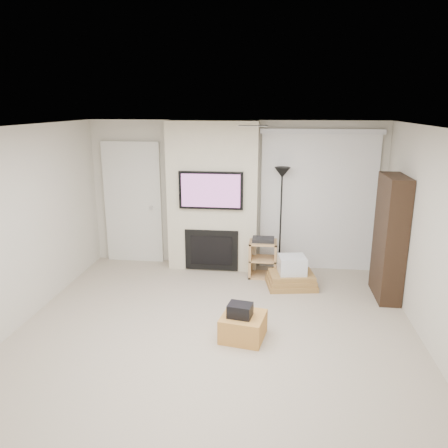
# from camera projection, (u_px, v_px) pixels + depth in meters

# --- Properties ---
(floor) EXTENTS (5.00, 5.50, 0.00)m
(floor) POSITION_uv_depth(u_px,v_px,m) (212.00, 344.00, 5.18)
(floor) COLOR #B2A38D
(floor) RESTS_ON ground
(ceiling) EXTENTS (5.00, 5.50, 0.00)m
(ceiling) POSITION_uv_depth(u_px,v_px,m) (210.00, 129.00, 4.52)
(ceiling) COLOR white
(ceiling) RESTS_ON wall_back
(wall_back) EXTENTS (5.00, 0.00, 2.50)m
(wall_back) POSITION_uv_depth(u_px,v_px,m) (235.00, 195.00, 7.48)
(wall_back) COLOR beige
(wall_back) RESTS_ON ground
(wall_front) EXTENTS (5.00, 0.00, 2.50)m
(wall_front) POSITION_uv_depth(u_px,v_px,m) (131.00, 409.00, 2.22)
(wall_front) COLOR beige
(wall_front) RESTS_ON ground
(wall_left) EXTENTS (0.00, 5.50, 2.50)m
(wall_left) POSITION_uv_depth(u_px,v_px,m) (1.00, 236.00, 5.14)
(wall_left) COLOR beige
(wall_left) RESTS_ON ground
(wall_right) EXTENTS (0.00, 5.50, 2.50)m
(wall_right) POSITION_uv_depth(u_px,v_px,m) (447.00, 252.00, 4.56)
(wall_right) COLOR beige
(wall_right) RESTS_ON ground
(hvac_vent) EXTENTS (0.35, 0.18, 0.01)m
(hvac_vent) POSITION_uv_depth(u_px,v_px,m) (253.00, 126.00, 5.24)
(hvac_vent) COLOR silver
(hvac_vent) RESTS_ON ceiling
(ottoman) EXTENTS (0.58, 0.58, 0.30)m
(ottoman) POSITION_uv_depth(u_px,v_px,m) (243.00, 326.00, 5.28)
(ottoman) COLOR #C3843B
(ottoman) RESTS_ON floor
(black_bag) EXTENTS (0.31, 0.27, 0.16)m
(black_bag) POSITION_uv_depth(u_px,v_px,m) (240.00, 310.00, 5.19)
(black_bag) COLOR black
(black_bag) RESTS_ON ottoman
(fireplace_wall) EXTENTS (1.50, 0.47, 2.50)m
(fireplace_wall) POSITION_uv_depth(u_px,v_px,m) (213.00, 198.00, 7.32)
(fireplace_wall) COLOR beige
(fireplace_wall) RESTS_ON floor
(entry_door) EXTENTS (1.02, 0.11, 2.14)m
(entry_door) POSITION_uv_depth(u_px,v_px,m) (133.00, 204.00, 7.71)
(entry_door) COLOR silver
(entry_door) RESTS_ON floor
(vertical_blinds) EXTENTS (1.98, 0.10, 2.37)m
(vertical_blinds) POSITION_uv_depth(u_px,v_px,m) (318.00, 196.00, 7.27)
(vertical_blinds) COLOR silver
(vertical_blinds) RESTS_ON floor
(floor_lamp) EXTENTS (0.26, 0.26, 1.77)m
(floor_lamp) POSITION_uv_depth(u_px,v_px,m) (282.00, 190.00, 7.11)
(floor_lamp) COLOR black
(floor_lamp) RESTS_ON floor
(av_stand) EXTENTS (0.45, 0.38, 0.66)m
(av_stand) POSITION_uv_depth(u_px,v_px,m) (263.00, 256.00, 7.14)
(av_stand) COLOR tan
(av_stand) RESTS_ON floor
(box_stack) EXTENTS (0.82, 0.67, 0.50)m
(box_stack) POSITION_uv_depth(u_px,v_px,m) (292.00, 275.00, 6.76)
(box_stack) COLOR #A2753D
(box_stack) RESTS_ON floor
(bookshelf) EXTENTS (0.30, 0.80, 1.80)m
(bookshelf) POSITION_uv_depth(u_px,v_px,m) (390.00, 238.00, 6.24)
(bookshelf) COLOR black
(bookshelf) RESTS_ON floor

